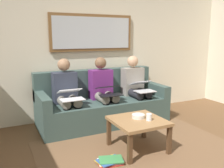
# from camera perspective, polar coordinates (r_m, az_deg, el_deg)

# --- Properties ---
(wall_rear) EXTENTS (6.00, 0.12, 2.60)m
(wall_rear) POSITION_cam_1_polar(r_m,az_deg,el_deg) (4.59, -4.97, 8.69)
(wall_rear) COLOR beige
(wall_rear) RESTS_ON ground_plane
(area_rug) EXTENTS (2.60, 1.80, 0.01)m
(area_rug) POSITION_cam_1_polar(r_m,az_deg,el_deg) (3.36, 6.57, -15.14)
(area_rug) COLOR brown
(area_rug) RESTS_ON ground_plane
(couch) EXTENTS (2.20, 0.90, 0.90)m
(couch) POSITION_cam_1_polar(r_m,az_deg,el_deg) (4.30, -2.44, -4.79)
(couch) COLOR #384C47
(couch) RESTS_ON ground_plane
(framed_mirror) EXTENTS (1.56, 0.05, 0.65)m
(framed_mirror) POSITION_cam_1_polar(r_m,az_deg,el_deg) (4.50, -4.58, 11.84)
(framed_mirror) COLOR brown
(coffee_table) EXTENTS (0.66, 0.66, 0.42)m
(coffee_table) POSITION_cam_1_polar(r_m,az_deg,el_deg) (3.26, 6.11, -9.19)
(coffee_table) COLOR olive
(coffee_table) RESTS_ON ground_plane
(cup) EXTENTS (0.07, 0.07, 0.09)m
(cup) POSITION_cam_1_polar(r_m,az_deg,el_deg) (3.21, 8.63, -7.65)
(cup) COLOR silver
(cup) RESTS_ON coffee_table
(bowl) EXTENTS (0.17, 0.17, 0.05)m
(bowl) POSITION_cam_1_polar(r_m,az_deg,el_deg) (3.29, 6.16, -7.48)
(bowl) COLOR beige
(bowl) RESTS_ON coffee_table
(person_left) EXTENTS (0.38, 0.58, 1.14)m
(person_left) POSITION_cam_1_polar(r_m,az_deg,el_deg) (4.46, 5.44, -0.33)
(person_left) COLOR gray
(person_left) RESTS_ON couch
(laptop_silver) EXTENTS (0.33, 0.40, 0.17)m
(laptop_silver) POSITION_cam_1_polar(r_m,az_deg,el_deg) (4.27, 7.04, -0.56)
(laptop_silver) COLOR silver
(person_middle) EXTENTS (0.38, 0.58, 1.14)m
(person_middle) POSITION_cam_1_polar(r_m,az_deg,el_deg) (4.17, -2.09, -1.08)
(person_middle) COLOR #66236B
(person_middle) RESTS_ON couch
(laptop_black) EXTENTS (0.36, 0.34, 0.14)m
(laptop_black) POSITION_cam_1_polar(r_m,az_deg,el_deg) (3.95, -0.65, -1.52)
(laptop_black) COLOR black
(person_right) EXTENTS (0.38, 0.58, 1.14)m
(person_right) POSITION_cam_1_polar(r_m,az_deg,el_deg) (3.96, -10.59, -1.91)
(person_right) COLOR #2D3342
(person_right) RESTS_ON couch
(laptop_white) EXTENTS (0.35, 0.34, 0.15)m
(laptop_white) POSITION_cam_1_polar(r_m,az_deg,el_deg) (3.73, -9.61, -2.44)
(laptop_white) COLOR white
(magazine_stack) EXTENTS (0.34, 0.28, 0.05)m
(magazine_stack) POSITION_cam_1_polar(r_m,az_deg,el_deg) (3.04, -0.50, -17.54)
(magazine_stack) COLOR red
(magazine_stack) RESTS_ON ground_plane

